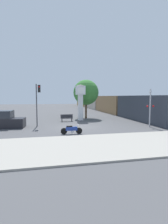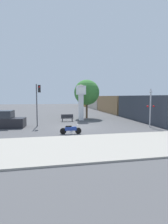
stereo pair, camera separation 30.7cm
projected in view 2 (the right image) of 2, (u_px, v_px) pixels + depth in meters
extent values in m
plane|color=#4C4C4F|center=(77.00, 127.00, 18.79)|extent=(120.00, 120.00, 0.00)
cube|color=#9E998E|center=(96.00, 145.00, 11.53)|extent=(36.00, 6.00, 0.10)
cylinder|color=black|center=(78.00, 131.00, 15.27)|extent=(0.56, 0.13, 0.55)
cylinder|color=black|center=(63.00, 131.00, 15.10)|extent=(0.56, 0.13, 0.55)
cube|color=navy|center=(71.00, 129.00, 15.17)|extent=(1.02, 0.27, 0.33)
cube|color=black|center=(69.00, 126.00, 15.13)|extent=(0.53, 0.25, 0.09)
cylinder|color=silver|center=(71.00, 131.00, 15.20)|extent=(0.27, 0.20, 0.26)
cube|color=silver|center=(77.00, 125.00, 15.22)|extent=(0.08, 0.41, 0.04)
cube|color=white|center=(81.00, 107.00, 24.00)|extent=(0.62, 0.62, 3.53)
cube|color=white|center=(81.00, 90.00, 23.80)|extent=(1.17, 1.17, 1.17)
cylinder|color=white|center=(82.00, 90.00, 23.21)|extent=(0.94, 0.02, 0.94)
cone|color=#333338|center=(81.00, 85.00, 23.74)|extent=(1.41, 1.41, 0.20)
cube|color=#333842|center=(146.00, 108.00, 23.42)|extent=(2.80, 12.26, 3.40)
cube|color=olive|center=(112.00, 104.00, 35.98)|extent=(2.80, 12.26, 3.40)
cube|color=#ADA393|center=(96.00, 102.00, 48.53)|extent=(2.80, 12.26, 3.40)
cube|color=olive|center=(86.00, 101.00, 61.09)|extent=(2.80, 12.26, 3.40)
cylinder|color=#47474C|center=(37.00, 105.00, 19.00)|extent=(0.12, 0.12, 4.61)
cube|color=black|center=(39.00, 89.00, 18.91)|extent=(0.28, 0.24, 0.80)
sphere|color=red|center=(39.00, 87.00, 18.74)|extent=(0.16, 0.16, 0.16)
cylinder|color=#B7B7BC|center=(150.00, 108.00, 18.50)|extent=(0.14, 0.14, 4.07)
cube|color=white|center=(151.00, 92.00, 18.35)|extent=(0.82, 0.82, 0.14)
sphere|color=red|center=(148.00, 106.00, 18.36)|extent=(0.20, 0.20, 0.20)
sphere|color=red|center=(154.00, 106.00, 18.50)|extent=(0.20, 0.20, 0.20)
cylinder|color=brown|center=(87.00, 110.00, 26.31)|extent=(0.30, 0.30, 2.38)
sphere|color=#387A33|center=(87.00, 92.00, 26.07)|extent=(3.77, 3.77, 3.77)
cube|color=#2D2D33|center=(67.00, 118.00, 22.84)|extent=(1.60, 0.44, 0.08)
cube|color=#2D2D33|center=(67.00, 116.00, 23.01)|extent=(1.60, 0.06, 0.44)
cube|color=#2D2D33|center=(62.00, 120.00, 22.74)|extent=(0.08, 0.35, 0.41)
cube|color=#2D2D33|center=(72.00, 120.00, 22.99)|extent=(0.08, 0.35, 0.41)
cube|color=black|center=(4.00, 123.00, 18.34)|extent=(4.34, 2.14, 1.00)
cube|color=#262B33|center=(2.00, 114.00, 18.24)|extent=(2.33, 1.83, 0.80)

